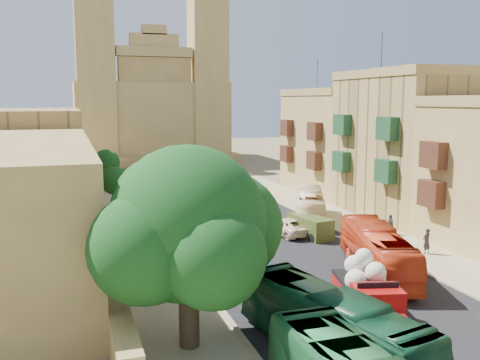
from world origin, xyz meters
TOP-DOWN VIEW (x-y plane):
  - ground at (0.00, 0.00)m, footprint 260.00×260.00m
  - road_surface at (0.00, 30.00)m, footprint 14.00×140.00m
  - sidewalk_east at (9.50, 30.00)m, footprint 5.00×140.00m
  - sidewalk_west at (-9.50, 30.00)m, footprint 5.00×140.00m
  - kerb_east at (7.00, 30.00)m, footprint 0.25×140.00m
  - kerb_west at (-7.00, 30.00)m, footprint 0.25×140.00m
  - townhouse_c at (15.95, 25.00)m, footprint 9.00×14.00m
  - townhouse_d at (15.95, 39.00)m, footprint 9.00×14.00m
  - west_wall at (-12.50, 20.00)m, footprint 1.00×40.00m
  - west_building_low at (-18.00, 18.00)m, footprint 10.00×28.00m
  - west_building_mid at (-18.00, 44.00)m, footprint 10.00×22.00m
  - church at (-0.00, 78.61)m, footprint 28.00×22.50m
  - ficus_tree at (-9.42, 4.01)m, footprint 9.12×8.39m
  - street_tree_a at (-10.00, 12.00)m, footprint 3.12×3.12m
  - street_tree_b at (-10.00, 24.00)m, footprint 2.77×2.77m
  - street_tree_c at (-10.00, 36.00)m, footprint 2.86×2.86m
  - street_tree_d at (-10.00, 48.00)m, footprint 3.31×3.31m
  - red_truck at (-0.56, 3.68)m, footprint 3.68×6.43m
  - olive_pickup at (4.00, 20.00)m, footprint 2.53×4.38m
  - bus_green_north at (-4.03, 1.00)m, footprint 4.84×11.00m
  - bus_red_east at (4.00, 10.14)m, footprint 5.71×11.13m
  - bus_cream_east at (6.50, 25.35)m, footprint 6.29×10.26m
  - car_blue_a at (-2.95, 13.18)m, footprint 1.93×3.53m
  - car_white_a at (-0.81, 26.89)m, footprint 1.56×3.64m
  - car_cream at (2.53, 21.34)m, footprint 3.17×5.35m
  - car_dkblue at (-5.00, 48.20)m, footprint 3.25×4.56m
  - car_white_b at (3.25, 39.17)m, footprint 2.14×3.41m
  - car_blue_b at (-4.12, 59.57)m, footprint 3.04×4.48m
  - pedestrian_a at (9.92, 13.05)m, footprint 0.78×0.61m
  - pedestrian_c at (10.67, 18.73)m, footprint 0.54×1.02m

SIDE VIEW (x-z plane):
  - ground at x=0.00m, z-range 0.00..0.00m
  - road_surface at x=0.00m, z-range 0.00..0.01m
  - sidewalk_east at x=9.50m, z-range 0.00..0.01m
  - sidewalk_west at x=-9.50m, z-range 0.00..0.01m
  - kerb_east at x=7.00m, z-range 0.00..0.12m
  - kerb_west at x=-7.00m, z-range 0.00..0.12m
  - car_white_b at x=3.25m, z-range 0.00..1.08m
  - car_blue_a at x=-2.95m, z-range 0.00..1.14m
  - car_white_a at x=-0.81m, z-range 0.00..1.17m
  - car_dkblue at x=-5.00m, z-range 0.00..1.23m
  - car_cream at x=2.53m, z-range 0.00..1.39m
  - car_blue_b at x=-4.12m, z-range 0.00..1.40m
  - pedestrian_c at x=10.67m, z-range 0.00..1.66m
  - olive_pickup at x=4.00m, z-range -0.02..1.68m
  - west_wall at x=-12.50m, z-range 0.00..1.80m
  - pedestrian_a at x=9.92m, z-range 0.00..1.87m
  - bus_cream_east at x=6.50m, z-range 0.00..2.83m
  - bus_green_north at x=-4.03m, z-range 0.00..2.98m
  - bus_red_east at x=4.00m, z-range 0.00..3.03m
  - red_truck at x=-0.56m, z-range -0.21..3.35m
  - street_tree_b at x=-10.00m, z-range 0.71..4.97m
  - street_tree_c at x=-10.00m, z-range 0.74..5.13m
  - street_tree_a at x=-10.00m, z-range 0.81..5.61m
  - street_tree_d at x=-10.00m, z-range 0.86..5.94m
  - west_building_low at x=-18.00m, z-range 0.00..8.40m
  - west_building_mid at x=-18.00m, z-range 0.00..10.00m
  - ficus_tree at x=-9.42m, z-range 0.83..9.95m
  - townhouse_d at x=15.95m, z-range -1.79..14.11m
  - townhouse_c at x=15.95m, z-range -1.79..15.61m
  - church at x=0.00m, z-range -8.63..27.67m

